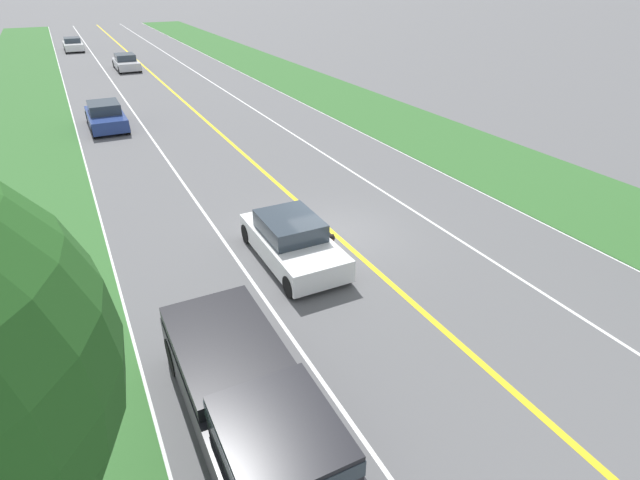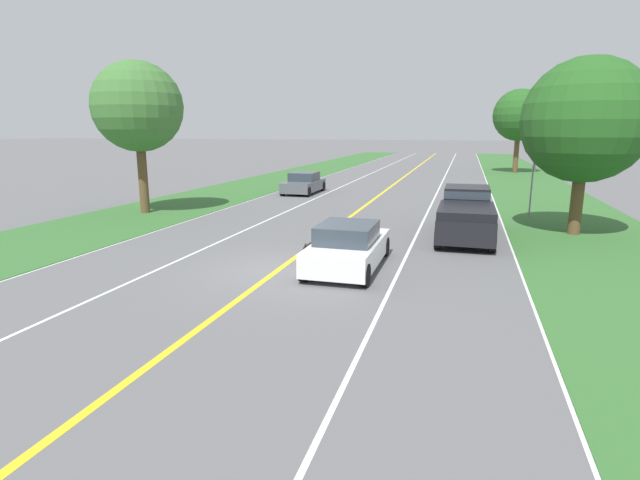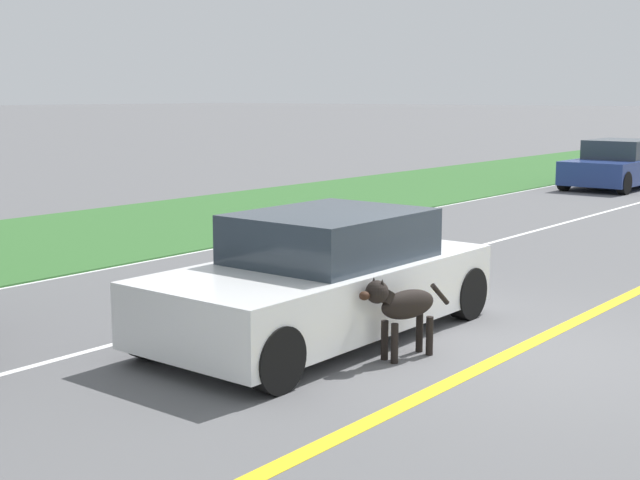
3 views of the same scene
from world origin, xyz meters
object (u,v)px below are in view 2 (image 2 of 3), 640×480
(pickup_truck, at_px, (466,213))
(roadside_tree_right_near, at_px, (586,121))
(roadside_tree_right_far, at_px, (519,115))
(roadside_tree_left_near, at_px, (138,107))
(street_sign, at_px, (532,183))
(ego_car, at_px, (348,247))
(dog, at_px, (313,246))
(oncoming_car, at_px, (304,183))

(pickup_truck, height_order, roadside_tree_right_near, roadside_tree_right_near)
(pickup_truck, bearing_deg, roadside_tree_right_far, 81.98)
(roadside_tree_left_near, bearing_deg, street_sign, 11.31)
(roadside_tree_right_near, bearing_deg, street_sign, 109.75)
(roadside_tree_right_near, distance_m, roadside_tree_right_far, 30.82)
(ego_car, relative_size, dog, 3.61)
(ego_car, relative_size, roadside_tree_right_near, 0.62)
(dog, bearing_deg, roadside_tree_right_far, 91.26)
(ego_car, bearing_deg, roadside_tree_left_near, 149.44)
(roadside_tree_left_near, height_order, street_sign, roadside_tree_left_near)
(roadside_tree_right_near, bearing_deg, roadside_tree_right_far, 89.32)
(ego_car, relative_size, pickup_truck, 0.75)
(roadside_tree_right_near, relative_size, roadside_tree_left_near, 0.93)
(dog, height_order, oncoming_car, oncoming_car)
(oncoming_car, bearing_deg, roadside_tree_left_near, 62.73)
(pickup_truck, height_order, roadside_tree_right_far, roadside_tree_right_far)
(pickup_truck, relative_size, street_sign, 2.12)
(ego_car, xyz_separation_m, roadside_tree_right_far, (7.95, 38.14, 4.84))
(street_sign, bearing_deg, roadside_tree_right_far, 86.58)
(ego_car, relative_size, oncoming_car, 1.02)
(ego_car, height_order, street_sign, street_sign)
(roadside_tree_right_far, bearing_deg, oncoming_car, -125.48)
(oncoming_car, height_order, roadside_tree_right_far, roadside_tree_right_far)
(dog, bearing_deg, oncoming_car, 123.70)
(roadside_tree_right_near, xyz_separation_m, roadside_tree_left_near, (-19.74, -0.16, 0.73))
(dog, height_order, roadside_tree_right_far, roadside_tree_right_far)
(roadside_tree_right_near, bearing_deg, roadside_tree_left_near, -179.52)
(roadside_tree_right_near, height_order, roadside_tree_right_far, roadside_tree_right_far)
(ego_car, relative_size, roadside_tree_left_near, 0.58)
(dog, distance_m, roadside_tree_left_near, 13.82)
(pickup_truck, xyz_separation_m, oncoming_car, (-10.38, 11.38, -0.30))
(dog, xyz_separation_m, roadside_tree_left_near, (-10.99, 6.98, 4.63))
(ego_car, distance_m, roadside_tree_left_near, 14.82)
(dog, bearing_deg, pickup_truck, 65.68)
(ego_car, distance_m, street_sign, 12.61)
(ego_car, xyz_separation_m, oncoming_car, (-6.99, 17.18, -0.01))
(roadside_tree_right_far, xyz_separation_m, roadside_tree_left_near, (-20.10, -30.97, -0.30))
(oncoming_car, xyz_separation_m, roadside_tree_right_near, (14.57, -9.85, 3.82))
(pickup_truck, relative_size, roadside_tree_left_near, 0.77)
(ego_car, height_order, roadside_tree_right_near, roadside_tree_right_near)
(ego_car, height_order, pickup_truck, pickup_truck)
(roadside_tree_right_far, relative_size, street_sign, 2.96)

